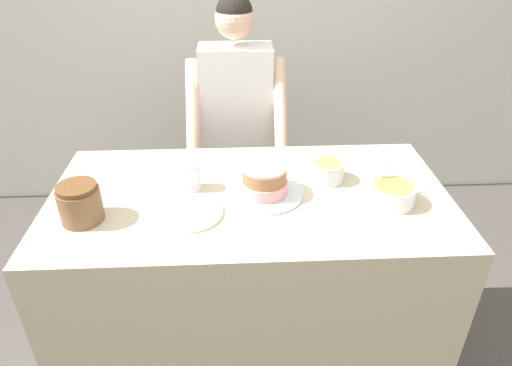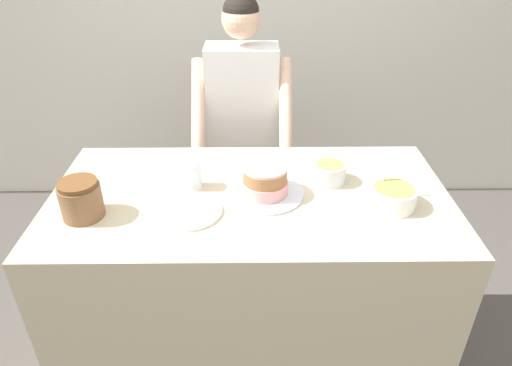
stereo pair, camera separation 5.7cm
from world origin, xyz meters
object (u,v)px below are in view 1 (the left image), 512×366
Objects in this scene: person_baker at (237,118)px; drinking_glass at (192,176)px; cake at (264,183)px; frosting_bowl_yellow at (328,170)px; ceramic_plate at (190,213)px; frosting_bowl_olive at (392,193)px; stoneware_jar at (80,203)px.

drinking_glass is (-0.18, -0.71, 0.06)m from person_baker.
frosting_bowl_yellow is (0.26, 0.10, -0.01)m from cake.
frosting_bowl_yellow is at bearing 21.93° from ceramic_plate.
drinking_glass is at bearing 169.00° from cake.
stoneware_jar is at bearing -177.25° from frosting_bowl_olive.
frosting_bowl_olive is 0.76m from ceramic_plate.
frosting_bowl_yellow is 0.89× the size of stoneware_jar.
frosting_bowl_yellow is 0.59m from ceramic_plate.
frosting_bowl_olive is 1.25× the size of stoneware_jar.
person_baker is at bearing 75.40° from drinking_glass.
cake reaches higher than frosting_bowl_yellow.
person_baker reaches higher than ceramic_plate.
drinking_glass is at bearing -175.72° from frosting_bowl_yellow.
frosting_bowl_olive is (0.21, -0.18, -0.00)m from frosting_bowl_yellow.
stoneware_jar is (-0.38, -0.01, 0.06)m from ceramic_plate.
person_baker is 0.76m from frosting_bowl_yellow.
cake is (0.10, -0.76, 0.05)m from person_baker.
frosting_bowl_yellow is at bearing -61.59° from person_baker.
drinking_glass reaches higher than ceramic_plate.
frosting_bowl_olive is at bearing -40.37° from frosting_bowl_yellow.
stoneware_jar is at bearing -165.80° from frosting_bowl_yellow.
frosting_bowl_yellow is 1.17× the size of drinking_glass.
frosting_bowl_olive is at bearing -10.35° from drinking_glass.
person_baker is at bearing 97.27° from cake.
stoneware_jar is (-0.92, -0.23, 0.03)m from frosting_bowl_yellow.
cake is 1.64× the size of frosting_bowl_olive.
drinking_glass is 0.47× the size of ceramic_plate.
frosting_bowl_yellow is at bearing 4.28° from drinking_glass.
cake reaches higher than drinking_glass.
frosting_bowl_olive is 1.65× the size of drinking_glass.
stoneware_jar reaches higher than cake.
drinking_glass is (-0.28, 0.05, 0.00)m from cake.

